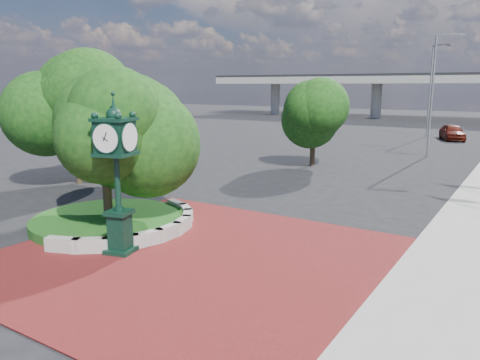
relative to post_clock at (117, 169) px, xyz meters
name	(u,v)px	position (x,y,z in m)	size (l,w,h in m)	color
ground	(208,248)	(2.22, 1.98, -2.94)	(200.00, 200.00, 0.00)	black
plaza	(190,256)	(2.22, 0.98, -2.92)	(12.00, 12.00, 0.04)	maroon
planter_wall	(151,229)	(-0.49, 1.98, -2.67)	(2.96, 6.77, 0.54)	#9E9B93
grass_bed	(109,221)	(-2.78, 1.98, -2.74)	(6.10, 6.10, 0.40)	#144616
overpass	(472,79)	(2.00, 71.98, 3.60)	(90.00, 12.00, 7.50)	#9E9B93
tree_planter	(104,135)	(-2.78, 1.98, 0.79)	(5.20, 5.20, 6.33)	#38281C
tree_northwest	(75,112)	(-10.78, 6.98, 1.19)	(5.60, 5.60, 6.93)	#38281C
tree_street	(313,120)	(-1.78, 19.98, 0.30)	(4.40, 4.40, 5.45)	#38281C
post_clock	(117,169)	(0.00, 0.00, 0.00)	(1.32, 1.32, 5.34)	black
parked_car	(452,132)	(4.08, 42.46, -2.11)	(1.96, 4.86, 1.66)	#50140B
street_lamp_near	(436,86)	(4.51, 28.95, 2.62)	(2.12, 0.58, 9.48)	slate
street_lamp_far	(432,83)	(1.30, 44.87, 2.89)	(2.12, 1.01, 9.94)	slate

